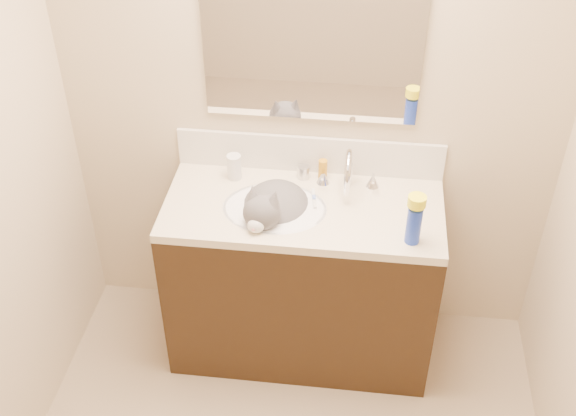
% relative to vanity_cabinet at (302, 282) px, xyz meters
% --- Properties ---
extents(room_shell, '(2.24, 2.54, 2.52)m').
position_rel_vanity_cabinet_xyz_m(room_shell, '(0.00, -0.97, 1.08)').
color(room_shell, '#C4B292').
rests_on(room_shell, ground).
extents(vanity_cabinet, '(1.20, 0.55, 0.82)m').
position_rel_vanity_cabinet_xyz_m(vanity_cabinet, '(0.00, 0.00, 0.00)').
color(vanity_cabinet, black).
rests_on(vanity_cabinet, ground).
extents(counter_slab, '(1.20, 0.55, 0.04)m').
position_rel_vanity_cabinet_xyz_m(counter_slab, '(0.00, 0.00, 0.43)').
color(counter_slab, beige).
rests_on(counter_slab, vanity_cabinet).
extents(basin, '(0.45, 0.36, 0.14)m').
position_rel_vanity_cabinet_xyz_m(basin, '(-0.12, -0.03, 0.38)').
color(basin, white).
rests_on(basin, vanity_cabinet).
extents(faucet, '(0.28, 0.20, 0.21)m').
position_rel_vanity_cabinet_xyz_m(faucet, '(0.18, 0.14, 0.54)').
color(faucet, silver).
rests_on(faucet, counter_slab).
extents(cat, '(0.37, 0.45, 0.33)m').
position_rel_vanity_cabinet_xyz_m(cat, '(-0.13, -0.02, 0.42)').
color(cat, '#4F4D4F').
rests_on(cat, basin).
extents(backsplash, '(1.20, 0.02, 0.18)m').
position_rel_vanity_cabinet_xyz_m(backsplash, '(0.00, 0.26, 0.54)').
color(backsplash, silver).
rests_on(backsplash, counter_slab).
extents(mirror, '(0.90, 0.02, 0.80)m').
position_rel_vanity_cabinet_xyz_m(mirror, '(0.00, 0.26, 1.13)').
color(mirror, white).
rests_on(mirror, room_shell).
extents(pill_bottle, '(0.08, 0.08, 0.12)m').
position_rel_vanity_cabinet_xyz_m(pill_bottle, '(-0.33, 0.17, 0.51)').
color(pill_bottle, silver).
rests_on(pill_bottle, counter_slab).
extents(pill_label, '(0.07, 0.07, 0.04)m').
position_rel_vanity_cabinet_xyz_m(pill_label, '(-0.33, 0.17, 0.49)').
color(pill_label, '#D55523').
rests_on(pill_label, pill_bottle).
extents(silver_jar, '(0.07, 0.07, 0.06)m').
position_rel_vanity_cabinet_xyz_m(silver_jar, '(-0.02, 0.21, 0.48)').
color(silver_jar, '#B7B7BC').
rests_on(silver_jar, counter_slab).
extents(amber_bottle, '(0.05, 0.05, 0.10)m').
position_rel_vanity_cabinet_xyz_m(amber_bottle, '(0.07, 0.21, 0.50)').
color(amber_bottle, '#C28516').
rests_on(amber_bottle, counter_slab).
extents(toothbrush, '(0.04, 0.14, 0.01)m').
position_rel_vanity_cabinet_xyz_m(toothbrush, '(0.04, 0.05, 0.45)').
color(toothbrush, silver).
rests_on(toothbrush, counter_slab).
extents(toothbrush_head, '(0.02, 0.03, 0.01)m').
position_rel_vanity_cabinet_xyz_m(toothbrush_head, '(0.04, 0.05, 0.46)').
color(toothbrush_head, '#6785DB').
rests_on(toothbrush_head, counter_slab).
extents(spray_can, '(0.07, 0.07, 0.16)m').
position_rel_vanity_cabinet_xyz_m(spray_can, '(0.46, -0.18, 0.53)').
color(spray_can, '#1B37BF').
rests_on(spray_can, counter_slab).
extents(spray_cap, '(0.09, 0.09, 0.04)m').
position_rel_vanity_cabinet_xyz_m(spray_cap, '(0.46, -0.18, 0.65)').
color(spray_cap, '#FFF91A').
rests_on(spray_cap, spray_can).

